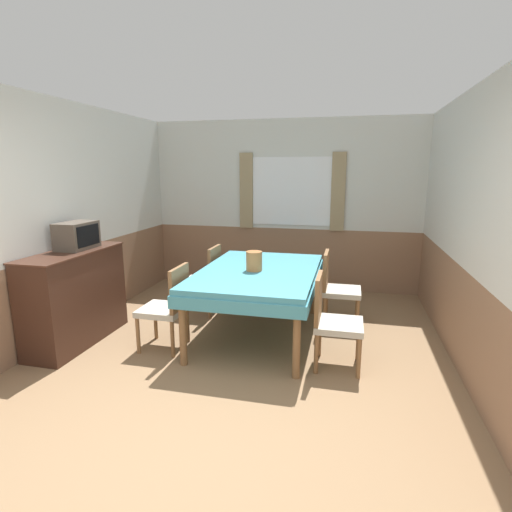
% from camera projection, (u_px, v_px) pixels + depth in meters
% --- Properties ---
extents(ground_plane, '(16.00, 16.00, 0.00)m').
position_uv_depth(ground_plane, '(184.00, 449.00, 2.69)').
color(ground_plane, '#846647').
extents(wall_back, '(4.52, 0.09, 2.60)m').
position_uv_depth(wall_back, '(284.00, 205.00, 6.20)').
color(wall_back, silver).
rests_on(wall_back, ground_plane).
extents(wall_left, '(0.05, 4.35, 2.60)m').
position_uv_depth(wall_left, '(84.00, 217.00, 4.77)').
color(wall_left, silver).
rests_on(wall_left, ground_plane).
extents(wall_right, '(0.05, 4.35, 2.60)m').
position_uv_depth(wall_right, '(464.00, 228.00, 3.83)').
color(wall_right, silver).
rests_on(wall_right, ground_plane).
extents(dining_table, '(1.28, 1.91, 0.77)m').
position_uv_depth(dining_table, '(259.00, 278.00, 4.42)').
color(dining_table, teal).
rests_on(dining_table, ground_plane).
extents(chair_right_far, '(0.44, 0.44, 0.89)m').
position_uv_depth(chair_right_far, '(336.00, 286.00, 4.79)').
color(chair_right_far, brown).
rests_on(chair_right_far, ground_plane).
extents(chair_left_near, '(0.44, 0.44, 0.89)m').
position_uv_depth(chair_left_near, '(168.00, 305.00, 4.13)').
color(chair_left_near, brown).
rests_on(chair_left_near, ground_plane).
extents(chair_left_far, '(0.44, 0.44, 0.89)m').
position_uv_depth(chair_left_far, '(205.00, 278.00, 5.17)').
color(chair_left_far, brown).
rests_on(chair_left_far, ground_plane).
extents(chair_right_near, '(0.44, 0.44, 0.89)m').
position_uv_depth(chair_right_near, '(332.00, 318.00, 3.75)').
color(chair_right_near, brown).
rests_on(chair_right_near, ground_plane).
extents(sideboard, '(0.46, 1.26, 1.01)m').
position_uv_depth(sideboard, '(75.00, 297.00, 4.29)').
color(sideboard, '#3D2319').
rests_on(sideboard, ground_plane).
extents(tv, '(0.29, 0.44, 0.29)m').
position_uv_depth(tv, '(77.00, 236.00, 4.29)').
color(tv, '#51473D').
rests_on(tv, sideboard).
extents(vase, '(0.18, 0.18, 0.21)m').
position_uv_depth(vase, '(254.00, 261.00, 4.33)').
color(vase, '#B26B38').
rests_on(vase, dining_table).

